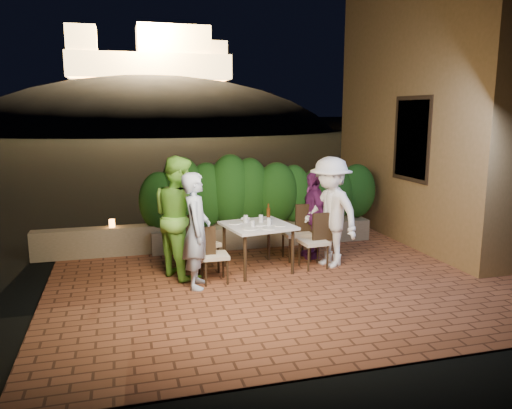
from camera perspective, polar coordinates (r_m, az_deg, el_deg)
name	(u,v)px	position (r m, az deg, el deg)	size (l,w,h in m)	color
ground	(293,286)	(7.43, 4.30, -9.25)	(400.00, 400.00, 0.00)	black
terrace_floor	(283,279)	(7.89, 3.06, -8.45)	(7.00, 6.00, 0.15)	brown
building_wall	(435,111)	(10.45, 19.82, 10.00)	(1.60, 5.00, 5.00)	olive
window_pane	(413,139)	(9.61, 17.51, 7.15)	(0.08, 1.00, 1.40)	black
window_frame	(413,139)	(9.61, 17.46, 7.15)	(0.06, 1.15, 1.55)	black
planter	(263,234)	(9.52, 0.79, -3.37)	(4.20, 0.55, 0.40)	#7C6C4F
hedge	(263,195)	(9.36, 0.80, 1.09)	(4.00, 0.70, 1.10)	#184212
parapet	(98,242)	(9.16, -17.59, -4.11)	(2.20, 0.30, 0.50)	#7C6C4F
hill	(154,161)	(67.03, -11.63, 4.85)	(52.00, 40.00, 22.00)	black
fortress	(149,46)	(67.19, -12.11, 17.24)	(26.00, 8.00, 8.00)	#FFCC7A
dining_table	(258,247)	(7.93, 0.19, -4.93)	(0.98, 0.98, 0.75)	white
plate_nw	(250,229)	(7.53, -0.69, -2.76)	(0.25, 0.25, 0.01)	white
plate_sw	(235,223)	(7.91, -2.43, -2.13)	(0.22, 0.22, 0.01)	white
plate_ne	(280,225)	(7.77, 2.76, -2.38)	(0.20, 0.20, 0.01)	white
plate_se	(266,219)	(8.18, 1.12, -1.69)	(0.23, 0.23, 0.01)	white
plate_centre	(259,224)	(7.80, 0.33, -2.29)	(0.24, 0.24, 0.01)	white
plate_front	(268,228)	(7.56, 1.40, -2.73)	(0.22, 0.22, 0.01)	white
glass_nw	(253,224)	(7.63, -0.40, -2.21)	(0.06, 0.06, 0.11)	silver
glass_sw	(246,219)	(7.96, -1.18, -1.65)	(0.07, 0.07, 0.12)	silver
glass_ne	(269,221)	(7.78, 1.48, -1.95)	(0.07, 0.07, 0.11)	silver
glass_se	(261,218)	(7.98, 0.57, -1.61)	(0.07, 0.07, 0.12)	silver
beer_bottle	(268,213)	(7.95, 1.42, -0.98)	(0.06, 0.06, 0.31)	#43220B
bowl	(246,220)	(8.08, -1.16, -1.74)	(0.17, 0.17, 0.04)	white
chair_left_front	(215,254)	(7.41, -4.76, -5.70)	(0.39, 0.39, 0.85)	black
chair_left_back	(202,243)	(7.83, -6.21, -4.39)	(0.45, 0.45, 0.96)	black
chair_right_front	(314,241)	(8.11, 6.60, -4.13)	(0.41, 0.41, 0.89)	black
chair_right_back	(297,232)	(8.53, 4.66, -3.14)	(0.44, 0.44, 0.95)	black
diner_blue	(196,230)	(7.14, -6.83, -2.97)	(0.61, 0.40, 1.67)	#ACC1DD
diner_green	(179,217)	(7.65, -8.79, -1.37)	(0.90, 0.70, 1.85)	#7BD041
diner_white	(330,212)	(8.15, 8.47, -0.87)	(1.15, 0.66, 1.79)	white
diner_purple	(313,215)	(8.63, 6.52, -1.17)	(0.88, 0.37, 1.50)	#692367
parapet_lamp	(112,223)	(9.08, -16.14, -2.08)	(0.10, 0.10, 0.14)	orange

